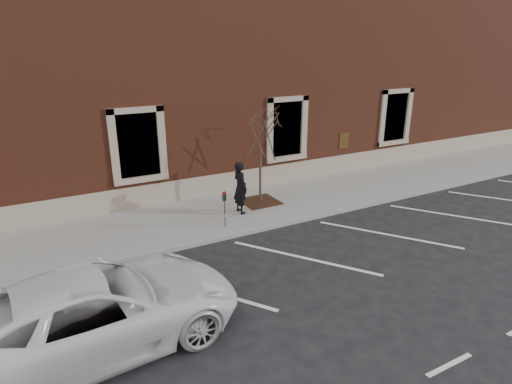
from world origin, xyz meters
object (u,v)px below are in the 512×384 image
man (240,188)px  sapling (260,134)px  white_truck (94,311)px  parking_meter (224,203)px

man → sapling: size_ratio=0.50×
sapling → white_truck: size_ratio=0.63×
white_truck → parking_meter: bearing=-55.5°
man → white_truck: (-5.50, -4.63, -0.25)m
parking_meter → white_truck: 5.88m
man → sapling: (1.09, 0.56, 1.63)m
white_truck → sapling: bearing=-57.1°
man → parking_meter: (-0.99, -0.87, -0.08)m
man → white_truck: bearing=126.4°
white_truck → man: bearing=-55.2°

